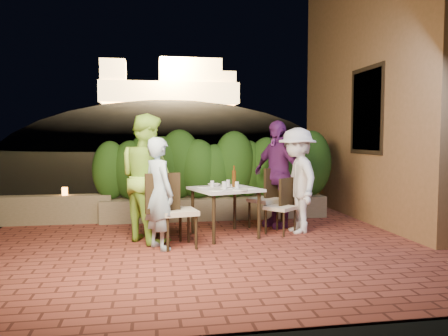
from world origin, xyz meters
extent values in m
plane|color=black|center=(0.00, 0.00, -0.02)|extent=(400.00, 400.00, 0.00)
cube|color=brown|center=(0.00, 0.50, -0.07)|extent=(7.00, 6.00, 0.15)
cube|color=olive|center=(3.60, 2.00, 2.50)|extent=(1.60, 5.00, 5.00)
cube|color=black|center=(2.82, 1.50, 2.00)|extent=(0.08, 1.00, 1.40)
cube|color=black|center=(2.81, 1.50, 2.00)|extent=(0.06, 1.15, 1.55)
cube|color=#796B4D|center=(0.20, 2.30, 0.20)|extent=(4.20, 0.55, 0.40)
cube|color=#796B4D|center=(-2.80, 2.30, 0.25)|extent=(2.20, 0.30, 0.50)
ellipsoid|color=black|center=(2.00, 60.00, -4.00)|extent=(52.00, 40.00, 22.00)
cylinder|color=white|center=(-0.05, 0.50, 0.76)|extent=(0.22, 0.22, 0.01)
cylinder|color=white|center=(-0.19, 0.95, 0.76)|extent=(0.21, 0.21, 0.01)
cylinder|color=white|center=(0.48, 0.70, 0.76)|extent=(0.23, 0.23, 0.01)
cylinder|color=white|center=(0.34, 1.08, 0.76)|extent=(0.23, 0.23, 0.01)
cylinder|color=white|center=(0.15, 0.78, 0.76)|extent=(0.21, 0.21, 0.01)
cylinder|color=white|center=(0.30, 0.49, 0.76)|extent=(0.24, 0.24, 0.01)
cylinder|color=silver|center=(0.08, 0.63, 0.81)|extent=(0.07, 0.07, 0.12)
cylinder|color=silver|center=(-0.05, 0.96, 0.80)|extent=(0.06, 0.06, 0.10)
cylinder|color=silver|center=(0.29, 0.72, 0.80)|extent=(0.06, 0.06, 0.10)
cylinder|color=silver|center=(0.21, 1.00, 0.80)|extent=(0.06, 0.06, 0.11)
imported|color=white|center=(-0.01, 1.08, 0.77)|extent=(0.25, 0.25, 0.04)
imported|color=#A2C1D0|center=(-0.89, 0.22, 0.76)|extent=(0.59, 0.66, 1.53)
imported|color=#9AD743|center=(-1.05, 0.72, 0.93)|extent=(1.10, 1.15, 1.86)
imported|color=white|center=(1.31, 0.90, 0.84)|extent=(0.68, 1.12, 1.68)
imported|color=#61236B|center=(1.12, 1.38, 0.91)|extent=(0.88, 1.15, 1.81)
cylinder|color=orange|center=(-2.50, 2.30, 0.57)|extent=(0.10, 0.10, 0.14)
camera|label=1|loc=(-1.01, -5.74, 1.52)|focal=35.00mm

